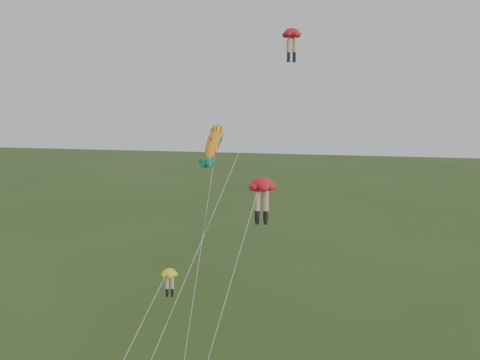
# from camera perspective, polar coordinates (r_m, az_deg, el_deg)

# --- Properties ---
(legs_kite_red_high) EXTENTS (7.40, 15.20, 21.81)m
(legs_kite_red_high) POSITION_cam_1_polar(r_m,az_deg,el_deg) (37.68, 5.24, 14.45)
(legs_kite_red_high) COLOR red
(legs_kite_red_high) RESTS_ON ground
(legs_kite_red_mid) EXTENTS (3.70, 6.40, 12.79)m
(legs_kite_red_mid) POSITION_cam_1_polar(r_m,az_deg,el_deg) (28.70, 2.21, -1.15)
(legs_kite_red_mid) COLOR red
(legs_kite_red_mid) RESTS_ON ground
(legs_kite_yellow) EXTENTS (2.82, 7.55, 7.36)m
(legs_kite_yellow) POSITION_cam_1_polar(r_m,az_deg,el_deg) (31.18, -7.91, -10.66)
(legs_kite_yellow) COLOR yellow
(legs_kite_yellow) RESTS_ON ground
(fish_kite) EXTENTS (1.19, 7.05, 15.66)m
(fish_kite) POSITION_cam_1_polar(r_m,az_deg,el_deg) (32.24, -2.86, 3.86)
(fish_kite) COLOR yellow
(fish_kite) RESTS_ON ground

